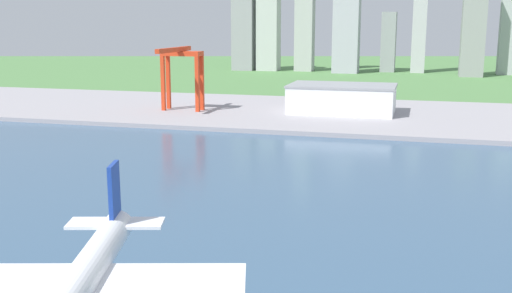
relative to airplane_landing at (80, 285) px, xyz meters
The scene contains 6 objects.
ground_plane 131.49m from the airplane_landing, 89.30° to the left, with size 2400.00×2400.00×0.00m, color #4F8045.
industrial_pier 318.97m from the airplane_landing, 89.72° to the left, with size 840.00×140.00×2.50m, color #989499.
airplane_landing is the anchor object (origin of this frame).
port_crane_red 319.36m from the airplane_landing, 110.58° to the left, with size 24.53×47.79×38.55m.
warehouse_main 318.03m from the airplane_landing, 93.06° to the left, with size 62.45×38.23×16.80m.
distant_skyline 649.19m from the airplane_landing, 90.49° to the left, with size 383.25×73.04×145.47m.
Camera 1 is at (28.13, 125.95, 56.13)m, focal length 43.01 mm.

